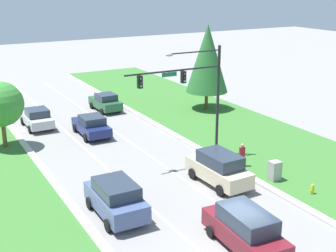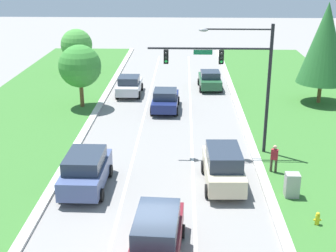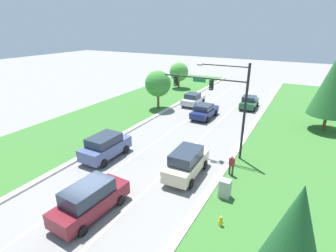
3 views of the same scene
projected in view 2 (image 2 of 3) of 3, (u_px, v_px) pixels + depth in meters
The scene contains 18 objects.
ground_plane at pixel (152, 251), 19.39m from camera, with size 160.00×160.00×0.00m, color gray.
curb_strip_right at pixel (290, 252), 19.18m from camera, with size 0.50×90.00×0.15m.
curb_strip_left at pixel (18, 247), 19.55m from camera, with size 0.50×90.00×0.15m.
lane_stripe_inner_left at pixel (109, 250), 19.45m from camera, with size 0.14×81.00×0.01m.
lane_stripe_inner_right at pixel (196, 252), 19.33m from camera, with size 0.14×81.00×0.01m.
traffic_signal_mast at pixel (235, 70), 27.44m from camera, with size 7.26×0.41×7.93m.
slate_blue_suv at pixel (86, 170), 24.33m from camera, with size 2.28×4.57×2.00m.
forest_sedan at pixel (210, 80), 43.11m from camera, with size 2.18×4.21×1.69m.
navy_sedan at pixel (165, 100), 37.03m from camera, with size 2.23×4.65×1.70m.
silver_sedan at pixel (129, 85), 41.19m from camera, with size 2.14×4.41×1.70m.
champagne_suv at pixel (223, 166), 24.73m from camera, with size 2.21×4.77×2.07m.
burgundy_suv at pixel (157, 236), 18.61m from camera, with size 2.26×5.02×2.02m.
utility_cabinet at pixel (292, 186), 23.50m from camera, with size 0.70×0.60×1.33m.
pedestrian at pixel (274, 158), 26.10m from camera, with size 0.43×0.33×1.69m.
fire_hydrant at pixel (317, 219), 21.10m from camera, with size 0.34×0.20×0.70m.
oak_near_left_tree at pixel (80, 66), 36.85m from camera, with size 3.37×3.37×5.08m.
conifer_far_right_tree at pixel (325, 43), 37.32m from camera, with size 4.05×4.05×8.27m.
oak_far_left_tree at pixel (77, 45), 48.52m from camera, with size 3.25×3.25×4.56m.
Camera 2 is at (1.21, -16.44, 11.48)m, focal length 50.00 mm.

